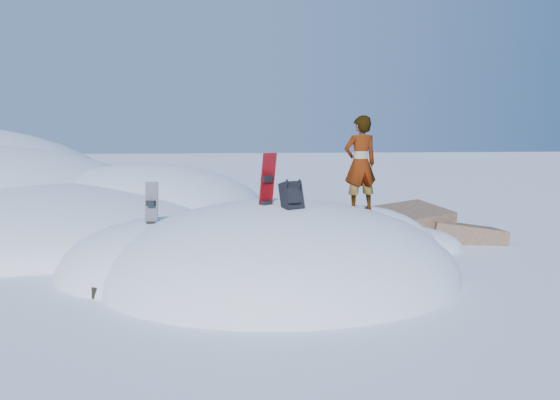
{
  "coord_description": "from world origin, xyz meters",
  "views": [
    {
      "loc": [
        -1.23,
        -10.37,
        2.84
      ],
      "look_at": [
        0.03,
        0.3,
        1.47
      ],
      "focal_mm": 35.0,
      "sensor_mm": 36.0,
      "label": 1
    }
  ],
  "objects": [
    {
      "name": "backpack",
      "position": [
        0.13,
        -0.66,
        1.67
      ],
      "size": [
        0.48,
        0.53,
        0.6
      ],
      "rotation": [
        0.0,
        0.0,
        0.41
      ],
      "color": "black",
      "rests_on": "snow_mound"
    },
    {
      "name": "gear_pile",
      "position": [
        -2.99,
        -0.8,
        0.12
      ],
      "size": [
        0.92,
        0.71,
        0.24
      ],
      "rotation": [
        0.0,
        0.0,
        0.17
      ],
      "color": "black",
      "rests_on": "ground"
    },
    {
      "name": "snow_mound",
      "position": [
        -0.17,
        0.24,
        0.0
      ],
      "size": [
        8.0,
        6.0,
        3.0
      ],
      "color": "silver",
      "rests_on": "ground"
    },
    {
      "name": "rock_outcrop",
      "position": [
        3.72,
        3.01,
        0.01
      ],
      "size": [
        4.68,
        4.41,
        1.68
      ],
      "color": "brown",
      "rests_on": "ground"
    },
    {
      "name": "person",
      "position": [
        1.63,
        0.21,
        2.19
      ],
      "size": [
        0.77,
        0.58,
        1.9
      ],
      "primitive_type": "imported",
      "rotation": [
        0.0,
        0.0,
        3.33
      ],
      "color": "slate",
      "rests_on": "snow_mound"
    },
    {
      "name": "ground",
      "position": [
        0.0,
        0.0,
        0.0
      ],
      "size": [
        120.0,
        120.0,
        0.0
      ],
      "primitive_type": "plane",
      "color": "white",
      "rests_on": "ground"
    },
    {
      "name": "snowboard_dark",
      "position": [
        -2.48,
        0.26,
        1.2
      ],
      "size": [
        0.3,
        0.25,
        1.36
      ],
      "rotation": [
        0.0,
        0.0,
        -0.28
      ],
      "color": "black",
      "rests_on": "snow_mound"
    },
    {
      "name": "snowboard_red",
      "position": [
        -0.3,
        -0.33,
        1.67
      ],
      "size": [
        0.4,
        0.39,
        1.58
      ],
      "rotation": [
        0.0,
        0.0,
        0.56
      ],
      "color": "red",
      "rests_on": "snow_mound"
    }
  ]
}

